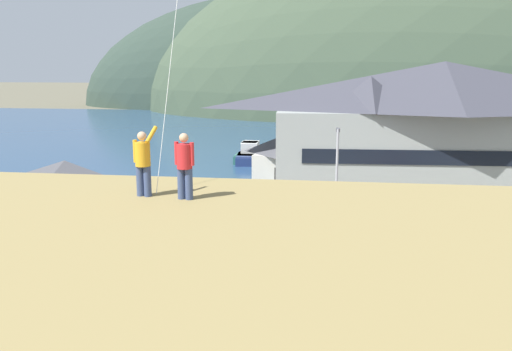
{
  "coord_description": "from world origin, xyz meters",
  "views": [
    {
      "loc": [
        2.82,
        -22.64,
        10.47
      ],
      "look_at": [
        -1.4,
        9.0,
        3.87
      ],
      "focal_mm": 37.35,
      "sensor_mm": 36.0,
      "label": 1
    }
  ],
  "objects": [
    {
      "name": "parked_car_lone_by_shed",
      "position": [
        -6.51,
        5.99,
        1.06
      ],
      "size": [
        4.31,
        2.28,
        1.82
      ],
      "color": "navy",
      "rests_on": "parking_lot_pad"
    },
    {
      "name": "harbor_lodge",
      "position": [
        11.91,
        21.33,
        5.71
      ],
      "size": [
        28.06,
        10.59,
        10.8
      ],
      "color": "#999E99",
      "rests_on": "ground"
    },
    {
      "name": "parked_car_front_row_end",
      "position": [
        10.12,
        5.97,
        1.06
      ],
      "size": [
        4.33,
        2.31,
        1.82
      ],
      "color": "red",
      "rests_on": "parking_lot_pad"
    },
    {
      "name": "far_hill_west_ridge",
      "position": [
        -8.43,
        119.52,
        0.0
      ],
      "size": [
        109.55,
        46.31,
        58.22
      ],
      "primitive_type": "ellipsoid",
      "color": "#2D3D33",
      "rests_on": "ground"
    },
    {
      "name": "far_hill_east_peak",
      "position": [
        29.27,
        108.63,
        0.0
      ],
      "size": [
        140.53,
        74.44,
        79.54
      ],
      "primitive_type": "ellipsoid",
      "color": "#3D4C38",
      "rests_on": "ground"
    },
    {
      "name": "parking_light_pole",
      "position": [
        3.53,
        10.56,
        3.9
      ],
      "size": [
        0.24,
        0.78,
        6.54
      ],
      "color": "#ADADB2",
      "rests_on": "parking_lot_pad"
    },
    {
      "name": "wharf_dock",
      "position": [
        -2.0,
        33.69,
        0.35
      ],
      "size": [
        3.2,
        14.18,
        0.7
      ],
      "color": "#70604C",
      "rests_on": "ground"
    },
    {
      "name": "parking_lot_pad",
      "position": [
        0.0,
        5.0,
        0.05
      ],
      "size": [
        40.0,
        20.0,
        0.1
      ],
      "primitive_type": "cube",
      "color": "gray",
      "rests_on": "ground"
    },
    {
      "name": "ground_plane",
      "position": [
        0.0,
        0.0,
        0.0
      ],
      "size": [
        600.0,
        600.0,
        0.0
      ],
      "primitive_type": "plane",
      "color": "#66604C"
    },
    {
      "name": "moored_boat_outer_mooring",
      "position": [
        1.52,
        34.86,
        0.72
      ],
      "size": [
        3.16,
        7.5,
        2.16
      ],
      "color": "silver",
      "rests_on": "ground"
    },
    {
      "name": "moored_boat_wharfside",
      "position": [
        -5.63,
        35.64,
        0.72
      ],
      "size": [
        3.14,
        8.17,
        2.16
      ],
      "color": "navy",
      "rests_on": "ground"
    },
    {
      "name": "bay_water",
      "position": [
        0.0,
        60.0,
        0.01
      ],
      "size": [
        360.0,
        84.0,
        0.03
      ],
      "primitive_type": "cube",
      "color": "navy",
      "rests_on": "ground"
    },
    {
      "name": "person_companion",
      "position": [
        -0.8,
        -9.45,
        7.97
      ],
      "size": [
        0.54,
        0.4,
        1.74
      ],
      "color": "#384770",
      "rests_on": "grassy_hill_foreground"
    },
    {
      "name": "parked_car_corner_spot",
      "position": [
        -1.15,
        0.98,
        1.06
      ],
      "size": [
        4.29,
        2.23,
        1.82
      ],
      "color": "#B28923",
      "rests_on": "parking_lot_pad"
    },
    {
      "name": "moored_boat_inner_slip",
      "position": [
        -5.57,
        36.16,
        0.72
      ],
      "size": [
        2.93,
        7.72,
        2.16
      ],
      "color": "#23564C",
      "rests_on": "ground"
    },
    {
      "name": "storage_shed_near_lot",
      "position": [
        -12.81,
        7.13,
        2.53
      ],
      "size": [
        7.17,
        5.22,
        4.87
      ],
      "color": "#474C56",
      "rests_on": "ground"
    },
    {
      "name": "person_kite_flyer",
      "position": [
        -1.99,
        -9.26,
        7.99
      ],
      "size": [
        0.59,
        0.63,
        1.86
      ],
      "color": "#384770",
      "rests_on": "grassy_hill_foreground"
    },
    {
      "name": "parked_car_mid_row_center",
      "position": [
        -7.35,
        -0.63,
        1.06
      ],
      "size": [
        4.26,
        2.16,
        1.82
      ],
      "color": "black",
      "rests_on": "parking_lot_pad"
    },
    {
      "name": "storage_shed_waterside",
      "position": [
        -0.52,
        22.74,
        2.46
      ],
      "size": [
        6.09,
        5.77,
        4.73
      ],
      "color": "beige",
      "rests_on": "ground"
    }
  ]
}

